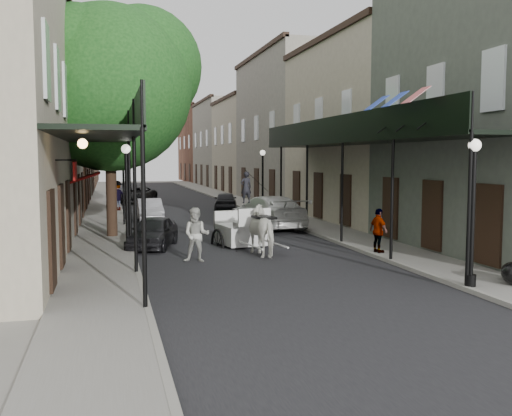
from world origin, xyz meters
TOP-DOWN VIEW (x-y plane):
  - ground at (0.00, 0.00)m, footprint 140.00×140.00m
  - road at (0.00, 20.00)m, footprint 8.00×90.00m
  - sidewalk_left at (-5.00, 20.00)m, footprint 2.20×90.00m
  - sidewalk_right at (5.00, 20.00)m, footprint 2.20×90.00m
  - building_row_left at (-8.60, 30.00)m, footprint 5.00×80.00m
  - building_row_right at (8.60, 30.00)m, footprint 5.00×80.00m
  - gallery_left at (-4.79, 6.98)m, footprint 2.20×18.05m
  - gallery_right at (4.79, 6.98)m, footprint 2.20×18.05m
  - tree_near at (-4.20, 10.18)m, footprint 7.31×6.80m
  - tree_far at (-4.25, 24.18)m, footprint 6.45×6.00m
  - lamppost_right_near at (4.10, -2.00)m, footprint 0.32×0.32m
  - lamppost_left at (-4.10, 6.00)m, footprint 0.32×0.32m
  - lamppost_right_far at (4.10, 18.00)m, footprint 0.32×0.32m
  - horse at (0.50, 4.46)m, footprint 1.24×2.16m
  - carriage at (0.08, 7.11)m, footprint 2.00×2.74m
  - pedestrian_walking at (-2.00, 3.75)m, footprint 1.03×0.91m
  - pedestrian_sidewalk_left at (-4.20, 21.94)m, footprint 1.35×1.29m
  - pedestrian_sidewalk_right at (4.20, 3.28)m, footprint 0.53×0.95m
  - car_left_near at (-3.12, 7.09)m, footprint 2.40×3.75m
  - car_left_mid at (-2.60, 16.36)m, footprint 1.27×3.60m
  - car_left_far at (-2.70, 29.05)m, footprint 3.63×4.85m
  - car_right_near at (2.60, 11.63)m, footprint 2.98×5.71m
  - car_right_far at (2.60, 21.62)m, footprint 2.08×3.72m

SIDE VIEW (x-z plane):
  - ground at x=0.00m, z-range 0.00..0.00m
  - road at x=0.00m, z-range 0.00..0.01m
  - sidewalk_left at x=-5.00m, z-range 0.00..0.12m
  - sidewalk_right at x=5.00m, z-range 0.00..0.12m
  - car_left_mid at x=-2.60m, z-range 0.00..1.18m
  - car_left_near at x=-3.12m, z-range 0.00..1.19m
  - car_right_far at x=2.60m, z-range 0.00..1.20m
  - car_left_far at x=-2.70m, z-range 0.00..1.22m
  - car_right_near at x=2.60m, z-range 0.00..1.58m
  - horse at x=0.50m, z-range 0.00..1.73m
  - pedestrian_sidewalk_right at x=4.20m, z-range 0.12..1.64m
  - pedestrian_walking at x=-2.00m, z-range 0.00..1.77m
  - pedestrian_sidewalk_left at x=-4.20m, z-range 0.12..1.96m
  - carriage at x=0.08m, z-range -0.32..2.56m
  - lamppost_right_near at x=4.10m, z-range 0.19..3.90m
  - lamppost_left at x=-4.10m, z-range 0.19..3.90m
  - lamppost_right_far at x=4.10m, z-range 0.19..3.90m
  - gallery_left at x=-4.79m, z-range 1.61..6.49m
  - gallery_right at x=4.79m, z-range 1.61..6.49m
  - building_row_left at x=-8.60m, z-range 0.00..10.50m
  - building_row_right at x=8.60m, z-range 0.00..10.50m
  - tree_far at x=-4.25m, z-range 1.53..10.14m
  - tree_near at x=-4.20m, z-range 1.67..11.30m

